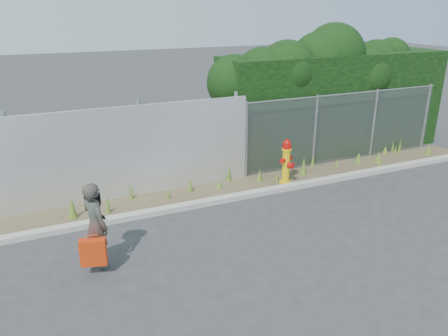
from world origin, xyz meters
TOP-DOWN VIEW (x-y plane):
  - ground at (0.00, 0.00)m, footprint 80.00×80.00m
  - curb at (0.00, 1.80)m, footprint 16.00×0.22m
  - weed_strip at (0.04, 2.46)m, footprint 16.00×1.25m
  - corrugated_fence at (-3.25, 3.01)m, footprint 8.50×0.21m
  - chainlink_fence at (4.25, 3.00)m, footprint 6.50×0.07m
  - hedge at (4.26, 4.05)m, footprint 7.81×2.00m
  - fire_hydrant at (1.78, 2.17)m, footprint 0.40×0.36m
  - woman at (-3.22, 0.24)m, footprint 0.56×0.67m
  - red_tote_bag at (-3.34, -0.05)m, footprint 0.43×0.16m
  - black_shoulder_bag at (-3.20, 0.48)m, footprint 0.27×0.11m

SIDE VIEW (x-z plane):
  - ground at x=0.00m, z-range 0.00..0.00m
  - curb at x=0.00m, z-range 0.00..0.12m
  - weed_strip at x=0.04m, z-range -0.15..0.35m
  - red_tote_bag at x=-3.34m, z-range 0.17..0.73m
  - fire_hydrant at x=1.78m, z-range -0.02..1.19m
  - woman at x=-3.22m, z-range 0.00..1.57m
  - chainlink_fence at x=4.25m, z-range 0.01..2.06m
  - corrugated_fence at x=-3.25m, z-range -0.05..2.25m
  - black_shoulder_bag at x=-3.20m, z-range 1.07..1.27m
  - hedge at x=4.26m, z-range 0.12..4.00m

